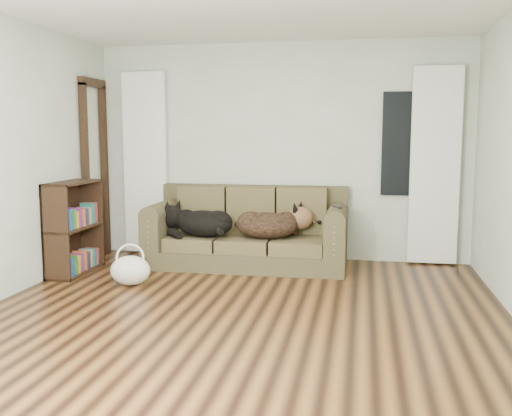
% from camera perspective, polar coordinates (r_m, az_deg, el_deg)
% --- Properties ---
extents(floor, '(5.00, 5.00, 0.00)m').
position_cam_1_polar(floor, '(4.73, -2.08, -11.26)').
color(floor, black).
rests_on(floor, ground).
extents(wall_back, '(4.50, 0.04, 2.60)m').
position_cam_1_polar(wall_back, '(6.95, 2.45, 5.64)').
color(wall_back, silver).
rests_on(wall_back, ground).
extents(curtain_left, '(0.55, 0.08, 2.25)m').
position_cam_1_polar(curtain_left, '(7.32, -10.98, 4.42)').
color(curtain_left, white).
rests_on(curtain_left, ground).
extents(curtain_right, '(0.55, 0.08, 2.25)m').
position_cam_1_polar(curtain_right, '(6.85, 17.45, 4.02)').
color(curtain_right, white).
rests_on(curtain_right, ground).
extents(window_pane, '(0.50, 0.03, 1.20)m').
position_cam_1_polar(window_pane, '(6.86, 14.56, 6.22)').
color(window_pane, black).
rests_on(window_pane, wall_back).
extents(door_casing, '(0.07, 0.60, 2.10)m').
position_cam_1_polar(door_casing, '(7.19, -15.76, 3.43)').
color(door_casing, black).
rests_on(door_casing, ground).
extents(sofa, '(2.27, 0.98, 0.93)m').
position_cam_1_polar(sofa, '(6.57, -0.90, -1.92)').
color(sofa, '#302921').
rests_on(sofa, floor).
extents(dog_black_lab, '(0.86, 0.75, 0.31)m').
position_cam_1_polar(dog_black_lab, '(6.59, -5.59, -1.66)').
color(dog_black_lab, black).
rests_on(dog_black_lab, sofa).
extents(dog_shepherd, '(0.74, 0.53, 0.32)m').
position_cam_1_polar(dog_shepherd, '(6.43, 1.45, -1.76)').
color(dog_shepherd, black).
rests_on(dog_shepherd, sofa).
extents(tv_remote, '(0.11, 0.17, 0.02)m').
position_cam_1_polar(tv_remote, '(6.24, 8.16, 0.12)').
color(tv_remote, black).
rests_on(tv_remote, sofa).
extents(tote_bag, '(0.42, 0.33, 0.30)m').
position_cam_1_polar(tote_bag, '(5.91, -12.45, -6.02)').
color(tote_bag, beige).
rests_on(tote_bag, floor).
extents(bookshelf, '(0.39, 0.83, 1.01)m').
position_cam_1_polar(bookshelf, '(6.52, -17.73, -1.90)').
color(bookshelf, black).
rests_on(bookshelf, floor).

